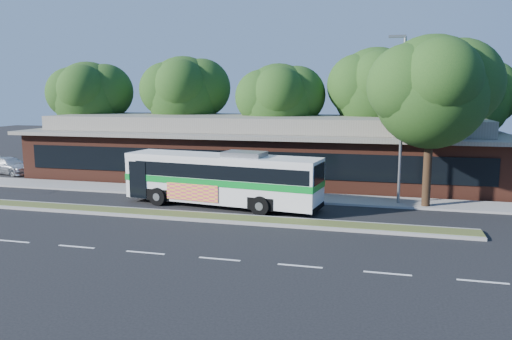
# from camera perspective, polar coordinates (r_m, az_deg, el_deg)

# --- Properties ---
(ground) EXTENTS (120.00, 120.00, 0.00)m
(ground) POSITION_cam_1_polar(r_m,az_deg,el_deg) (24.22, -7.17, -5.79)
(ground) COLOR black
(ground) RESTS_ON ground
(median_strip) EXTENTS (26.00, 1.10, 0.15)m
(median_strip) POSITION_cam_1_polar(r_m,az_deg,el_deg) (24.75, -6.66, -5.28)
(median_strip) COLOR #415423
(median_strip) RESTS_ON ground
(sidewalk) EXTENTS (44.00, 2.60, 0.12)m
(sidewalk) POSITION_cam_1_polar(r_m,az_deg,el_deg) (30.10, -2.70, -2.74)
(sidewalk) COLOR gray
(sidewalk) RESTS_ON ground
(parking_lot) EXTENTS (14.00, 12.00, 0.01)m
(parking_lot) POSITION_cam_1_polar(r_m,az_deg,el_deg) (41.95, -25.35, -0.39)
(parking_lot) COLOR black
(parking_lot) RESTS_ON ground
(plaza_building) EXTENTS (33.20, 11.20, 4.45)m
(plaza_building) POSITION_cam_1_polar(r_m,az_deg,el_deg) (36.06, 0.35, 2.51)
(plaza_building) COLOR #512519
(plaza_building) RESTS_ON ground
(lamp_post) EXTENTS (0.93, 0.18, 9.07)m
(lamp_post) POSITION_cam_1_polar(r_m,az_deg,el_deg) (27.82, 16.26, 6.04)
(lamp_post) COLOR slate
(lamp_post) RESTS_ON ground
(tree_bg_a) EXTENTS (6.47, 5.80, 8.63)m
(tree_bg_a) POSITION_cam_1_polar(r_m,az_deg,el_deg) (43.65, -18.02, 8.09)
(tree_bg_a) COLOR black
(tree_bg_a) RESTS_ON ground
(tree_bg_b) EXTENTS (6.69, 6.00, 9.00)m
(tree_bg_b) POSITION_cam_1_polar(r_m,az_deg,el_deg) (40.88, -7.62, 8.80)
(tree_bg_b) COLOR black
(tree_bg_b) RESTS_ON ground
(tree_bg_c) EXTENTS (6.24, 5.60, 8.26)m
(tree_bg_c) POSITION_cam_1_polar(r_m,az_deg,el_deg) (37.63, 3.25, 8.04)
(tree_bg_c) COLOR black
(tree_bg_c) RESTS_ON ground
(tree_bg_d) EXTENTS (6.91, 6.20, 9.37)m
(tree_bg_d) POSITION_cam_1_polar(r_m,az_deg,el_deg) (37.93, 14.20, 9.04)
(tree_bg_d) COLOR black
(tree_bg_d) RESTS_ON ground
(tree_bg_e) EXTENTS (6.47, 5.80, 8.50)m
(tree_bg_e) POSITION_cam_1_polar(r_m,az_deg,el_deg) (37.36, 23.42, 7.57)
(tree_bg_e) COLOR black
(tree_bg_e) RESTS_ON ground
(transit_bus) EXTENTS (11.02, 3.79, 3.04)m
(transit_bus) POSITION_cam_1_polar(r_m,az_deg,el_deg) (26.79, -3.87, -0.64)
(transit_bus) COLOR silver
(transit_bus) RESTS_ON ground
(sedan) EXTENTS (4.59, 2.69, 1.25)m
(sedan) POSITION_cam_1_polar(r_m,az_deg,el_deg) (42.13, -26.32, 0.44)
(sedan) COLOR silver
(sedan) RESTS_ON ground
(sidewalk_tree) EXTENTS (6.53, 5.86, 9.04)m
(sidewalk_tree) POSITION_cam_1_polar(r_m,az_deg,el_deg) (27.71, 20.28, 8.63)
(sidewalk_tree) COLOR black
(sidewalk_tree) RESTS_ON ground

